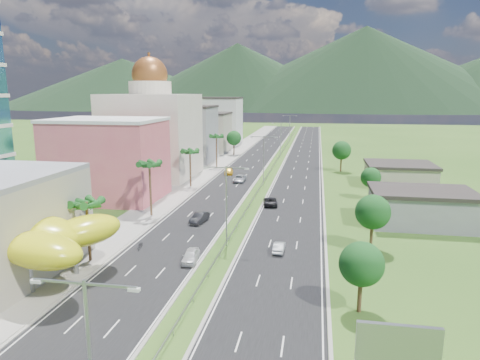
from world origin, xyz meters
The scene contains 36 objects.
ground centered at (0.00, 0.00, 0.00)m, with size 500.00×500.00×0.00m, color #2D5119.
road_left centered at (-7.50, 90.00, 0.02)m, with size 11.00×260.00×0.04m, color black.
road_right centered at (7.50, 90.00, 0.02)m, with size 11.00×260.00×0.04m, color black.
sidewalk_left centered at (-17.00, 90.00, 0.06)m, with size 7.00×260.00×0.12m, color gray.
median_guardrail centered at (0.00, 71.99, 0.62)m, with size 0.10×216.06×0.76m.
streetlight_median_a centered at (0.00, -25.00, 6.75)m, with size 6.04×0.25×11.00m.
streetlight_median_b centered at (0.00, 10.00, 6.75)m, with size 6.04×0.25×11.00m.
streetlight_median_c centered at (0.00, 50.00, 6.75)m, with size 6.04×0.25×11.00m.
streetlight_median_d centered at (0.00, 95.00, 6.75)m, with size 6.04×0.25×11.00m.
streetlight_median_e centered at (0.00, 140.00, 6.75)m, with size 6.04×0.25×11.00m.
lime_canopy centered at (-20.00, -4.00, 4.99)m, with size 18.00×15.00×7.40m.
pink_shophouse centered at (-28.00, 32.00, 7.50)m, with size 20.00×15.00×15.00m, color #CD5465.
domed_building centered at (-28.00, 55.00, 11.35)m, with size 20.00×20.00×28.70m.
midrise_grey centered at (-27.00, 80.00, 8.00)m, with size 16.00×15.00×16.00m, color gray.
midrise_beige centered at (-27.00, 102.00, 6.50)m, with size 16.00×15.00×13.00m, color #A19684.
midrise_white centered at (-27.00, 125.00, 9.00)m, with size 16.00×15.00×18.00m, color silver.
billboard centered at (17.00, -18.00, 4.42)m, with size 5.20×0.35×6.20m.
shed_near centered at (28.00, 25.00, 2.50)m, with size 15.00×10.00×5.00m, color gray.
shed_far centered at (30.00, 55.00, 2.20)m, with size 14.00×12.00×4.40m, color #A19684.
palm_tree_b centered at (-15.50, 2.00, 7.06)m, with size 3.60×3.60×8.10m.
palm_tree_c centered at (-15.50, 22.00, 8.50)m, with size 3.60×3.60×9.60m.
palm_tree_d centered at (-15.50, 45.00, 7.54)m, with size 3.60×3.60×8.60m.
palm_tree_e centered at (-15.50, 70.00, 8.31)m, with size 3.60×3.60×9.40m.
leafy_tree_lfar centered at (-15.50, 95.00, 5.58)m, with size 4.90×4.90×8.05m.
leafy_tree_ra centered at (16.00, -5.00, 4.78)m, with size 4.20×4.20×6.90m.
leafy_tree_rb centered at (19.00, 12.00, 5.18)m, with size 4.55×4.55×7.47m.
leafy_tree_rc centered at (22.00, 40.00, 4.37)m, with size 3.85×3.85×6.33m.
leafy_tree_rd centered at (18.00, 70.00, 5.58)m, with size 4.90×4.90×8.05m.
mountain_ridge centered at (60.00, 450.00, 0.00)m, with size 860.00×140.00×90.00m, color black, non-canonical shape.
car_white_near_left centered at (-3.20, 3.86, 0.78)m, with size 1.75×4.34×1.48m, color silver.
car_dark_left centered at (-6.49, 19.72, 0.82)m, with size 1.65×4.74×1.56m, color black.
car_silver_mid_left centered at (-5.81, 52.01, 0.80)m, with size 2.53×5.50×1.53m, color #A9ABB1.
car_yellow_far_left centered at (-10.17, 60.74, 0.78)m, with size 2.07×5.08×1.48m, color #BE8E16.
car_silver_right centered at (7.17, 9.13, 0.68)m, with size 1.35×3.87×1.27m, color #AFB3B8.
car_dark_far_right centered at (3.48, 32.32, 0.77)m, with size 2.42×5.26×1.46m, color black.
motorcycle centered at (-11.06, 6.90, 0.68)m, with size 0.61×2.00×1.28m, color black.
Camera 1 is at (11.48, -43.63, 20.40)m, focal length 32.00 mm.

